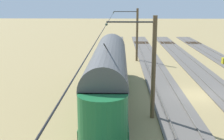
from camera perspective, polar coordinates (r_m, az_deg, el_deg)
name	(u,v)px	position (r m, az deg, el deg)	size (l,w,h in m)	color
ground_plane	(196,95)	(25.09, 15.88, -4.72)	(220.00, 220.00, 0.00)	#937F51
track_adjacent_siding	(224,94)	(26.04, 20.75, -4.31)	(2.80, 80.00, 0.18)	#56514C
track_third_siding	(167,93)	(24.90, 10.45, -4.44)	(2.80, 80.00, 0.18)	#56514C
track_outer_siding	(110,93)	(24.61, -0.47, -4.42)	(2.80, 80.00, 0.18)	#56514C
vintage_streetcar	(109,71)	(22.52, -0.62, -0.24)	(2.65, 18.32, 5.12)	#196033
catenary_pole_foreground	(136,34)	(37.69, 4.69, 6.99)	(3.20, 0.28, 6.62)	brown
catenary_pole_mid_near	(152,66)	(18.87, 7.71, 0.82)	(3.20, 0.28, 6.62)	brown
overhead_wire_run	(96,44)	(9.78, -3.16, 4.97)	(2.99, 61.28, 0.18)	black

